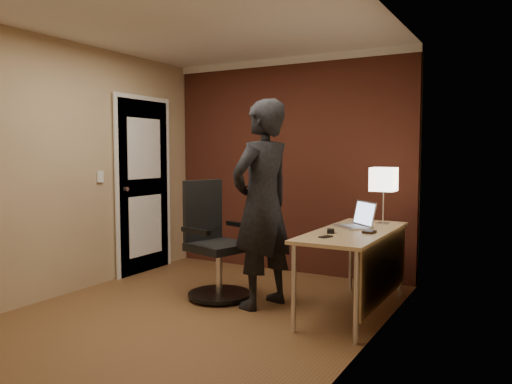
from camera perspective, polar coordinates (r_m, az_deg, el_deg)
room at (r=5.63m, az=-0.63°, el=4.16°), size 4.00×4.00×4.00m
desk at (r=4.41m, az=11.99°, el=-6.03°), size 0.60×1.50×0.73m
desk_lamp at (r=4.81m, az=14.38°, el=1.33°), size 0.22×0.22×0.54m
laptop at (r=4.60m, az=11.62°, el=-3.18°), size 0.42×0.41×0.23m
mouse at (r=4.24m, az=8.53°, el=-4.44°), size 0.09×0.11×0.03m
phone at (r=4.02m, az=7.97°, el=-5.08°), size 0.09×0.13×0.01m
wallet at (r=4.29m, az=12.81°, el=-4.46°), size 0.10×0.12×0.02m
office_chair at (r=4.86m, az=-4.80°, el=-6.32°), size 0.62×0.69×1.11m
person at (r=4.50m, az=0.72°, el=-1.40°), size 0.62×0.78×1.88m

